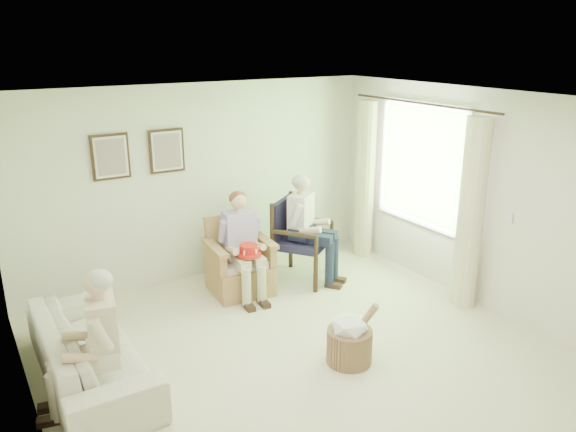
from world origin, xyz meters
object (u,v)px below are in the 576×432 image
object	(u,v)px
red_hat	(249,251)
hatbox	(350,338)
wicker_armchair	(239,269)
person_wicker	(242,238)
person_sofa	(99,335)
sofa	(90,350)
wood_armchair	(299,235)
person_dark	(306,221)

from	to	relation	value
red_hat	hatbox	bearing A→B (deg)	-83.17
wicker_armchair	person_wicker	distance (m)	0.47
person_sofa	hatbox	bearing A→B (deg)	87.56
person_sofa	red_hat	xyz separation A→B (m)	(2.08, 1.21, -0.07)
hatbox	red_hat	bearing A→B (deg)	96.83
wicker_armchair	sofa	xyz separation A→B (m)	(-2.10, -1.03, 0.00)
wicker_armchair	red_hat	bearing A→B (deg)	-88.86
sofa	wicker_armchair	bearing A→B (deg)	-63.92
wood_armchair	person_wicker	bearing A→B (deg)	150.26
person_dark	wood_armchair	bearing A→B (deg)	53.76
wicker_armchair	wood_armchair	world-z (taller)	wood_armchair
person_sofa	person_wicker	bearing A→B (deg)	134.86
red_hat	sofa	bearing A→B (deg)	-161.59
person_dark	red_hat	size ratio (longest dim) A/B	4.73
wicker_armchair	hatbox	bearing A→B (deg)	-79.88
person_dark	hatbox	world-z (taller)	person_dark
wood_armchair	sofa	world-z (taller)	wood_armchair
wood_armchair	person_dark	size ratio (longest dim) A/B	0.76
person_wicker	sofa	bearing A→B (deg)	-151.80
person_sofa	hatbox	world-z (taller)	person_sofa
person_wicker	wood_armchair	bearing A→B (deg)	11.51
person_wicker	hatbox	xyz separation A→B (m)	(0.19, -1.96, -0.49)
sofa	hatbox	distance (m)	2.52
wicker_armchair	sofa	bearing A→B (deg)	-148.92
wicker_armchair	wood_armchair	size ratio (longest dim) A/B	0.88
sofa	person_wicker	world-z (taller)	person_wicker
wood_armchair	red_hat	distance (m)	0.98
person_wicker	person_dark	size ratio (longest dim) A/B	0.92
wood_armchair	hatbox	size ratio (longest dim) A/B	1.61
wood_armchair	red_hat	world-z (taller)	wood_armchair
wicker_armchair	person_wicker	world-z (taller)	person_wicker
red_hat	wicker_armchair	bearing A→B (deg)	86.14
wood_armchair	red_hat	bearing A→B (deg)	162.37
person_sofa	red_hat	world-z (taller)	person_sofa
wood_armchair	person_dark	world-z (taller)	person_dark
wicker_armchair	wood_armchair	bearing A→B (deg)	3.39
wicker_armchair	person_dark	distance (m)	1.07
wicker_armchair	person_sofa	xyz separation A→B (m)	(-2.10, -1.55, 0.42)
sofa	hatbox	size ratio (longest dim) A/B	3.13
sofa	hatbox	world-z (taller)	hatbox
hatbox	wood_armchair	bearing A→B (deg)	70.91
person_dark	hatbox	xyz separation A→B (m)	(-0.71, -1.88, -0.59)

